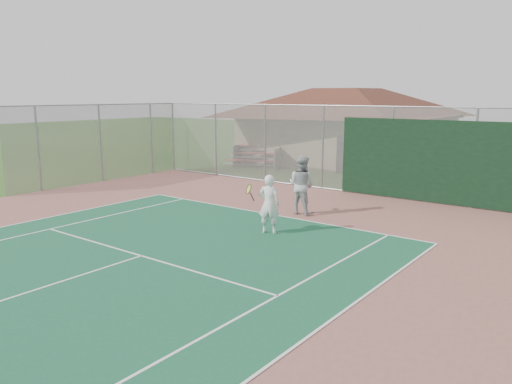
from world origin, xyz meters
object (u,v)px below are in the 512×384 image
(clubhouse, at_px, (346,118))
(player_white_front, at_px, (269,204))
(player_grey_back, at_px, (301,185))
(bleachers, at_px, (257,155))

(clubhouse, xyz_separation_m, player_white_front, (5.34, -14.99, -1.73))
(player_grey_back, bearing_deg, clubhouse, -69.40)
(player_white_front, bearing_deg, clubhouse, -91.56)
(clubhouse, bearing_deg, bleachers, -131.81)
(bleachers, height_order, player_grey_back, player_grey_back)
(bleachers, distance_m, player_grey_back, 11.59)
(player_white_front, bearing_deg, player_grey_back, -99.27)
(bleachers, bearing_deg, clubhouse, 30.03)
(clubhouse, height_order, bleachers, clubhouse)
(clubhouse, relative_size, player_white_front, 7.15)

